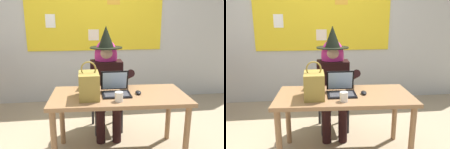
{
  "view_description": "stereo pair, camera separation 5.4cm",
  "coord_description": "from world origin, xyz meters",
  "views": [
    {
      "loc": [
        -0.25,
        -2.2,
        1.49
      ],
      "look_at": [
        0.09,
        0.28,
        0.86
      ],
      "focal_mm": 34.98,
      "sensor_mm": 36.0,
      "label": 1
    },
    {
      "loc": [
        -0.19,
        -2.21,
        1.49
      ],
      "look_at": [
        0.09,
        0.28,
        0.86
      ],
      "focal_mm": 34.98,
      "sensor_mm": 36.0,
      "label": 2
    }
  ],
  "objects": [
    {
      "name": "chair_at_desk",
      "position": [
        0.05,
        0.67,
        0.5
      ],
      "size": [
        0.45,
        0.45,
        0.89
      ],
      "rotation": [
        0.0,
        0.0,
        -1.48
      ],
      "color": "black",
      "rests_on": "ground"
    },
    {
      "name": "wall_back_bulletin",
      "position": [
        0.0,
        1.8,
        1.33
      ],
      "size": [
        6.36,
        2.02,
        2.63
      ],
      "color": "#B2B2AD",
      "rests_on": "ground"
    },
    {
      "name": "laptop",
      "position": [
        0.09,
        0.0,
        0.77
      ],
      "size": [
        0.31,
        0.29,
        0.24
      ],
      "rotation": [
        0.0,
        0.0,
        -0.01
      ],
      "color": "black",
      "rests_on": "desk_main"
    },
    {
      "name": "desk_main",
      "position": [
        0.12,
        -0.03,
        0.62
      ],
      "size": [
        1.47,
        0.74,
        0.71
      ],
      "rotation": [
        0.0,
        0.0,
        -0.05
      ],
      "color": "#8E6642",
      "rests_on": "ground"
    },
    {
      "name": "coffee_mug",
      "position": [
        0.09,
        -0.23,
        0.76
      ],
      "size": [
        0.08,
        0.08,
        0.09
      ],
      "primitive_type": "cylinder",
      "color": "silver",
      "rests_on": "desk_main"
    },
    {
      "name": "computer_mouse",
      "position": [
        0.33,
        -0.04,
        0.73
      ],
      "size": [
        0.07,
        0.11,
        0.03
      ],
      "primitive_type": "ellipsoid",
      "rotation": [
        0.0,
        0.0,
        -0.08
      ],
      "color": "black",
      "rests_on": "desk_main"
    },
    {
      "name": "handbag",
      "position": [
        -0.2,
        -0.08,
        0.85
      ],
      "size": [
        0.2,
        0.3,
        0.38
      ],
      "rotation": [
        0.0,
        0.0,
        0.2
      ],
      "color": "olive",
      "rests_on": "desk_main"
    },
    {
      "name": "person_costumed",
      "position": [
        0.05,
        0.55,
        0.78
      ],
      "size": [
        0.61,
        0.68,
        1.42
      ],
      "rotation": [
        0.0,
        0.0,
        -1.61
      ],
      "color": "black",
      "rests_on": "ground"
    }
  ]
}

